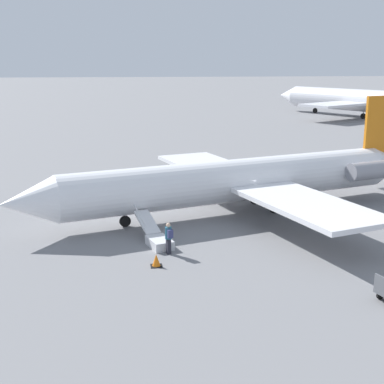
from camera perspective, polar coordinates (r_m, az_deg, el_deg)
ground_plane at (r=36.93m, az=4.52°, el=-2.17°), size 600.00×600.00×0.00m
airplane_main at (r=36.86m, az=5.96°, el=1.42°), size 30.44×23.44×7.59m
airplane_far_right at (r=102.88m, az=17.53°, el=9.32°), size 27.31×34.98×10.32m
boarding_stairs at (r=30.43m, az=-3.78°, el=-4.93°), size 2.19×4.14×1.83m
passenger at (r=28.79m, az=-2.51°, el=-4.74°), size 0.42×0.57×1.74m
traffic_cone_near_stairs at (r=27.39m, az=-3.83°, el=-7.32°), size 0.58×0.58×0.64m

